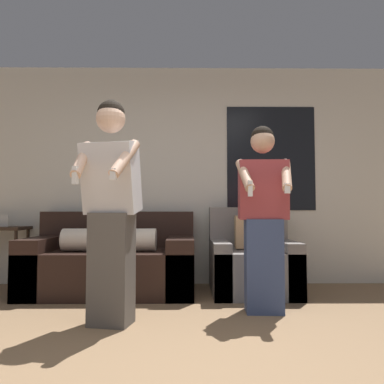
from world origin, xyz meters
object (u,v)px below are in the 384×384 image
person_left (111,208)px  couch (112,263)px  armchair (252,263)px  person_right (263,217)px  side_table (2,237)px

person_left → couch: bearing=100.7°
armchair → person_right: 0.96m
couch → person_right: (1.50, -0.84, 0.52)m
person_right → couch: bearing=150.9°
person_left → person_right: (1.27, 0.36, -0.07)m
armchair → person_left: person_left is taller
couch → armchair: bearing=-0.8°
armchair → side_table: armchair is taller
side_table → person_right: person_right is taller
person_left → person_right: person_left is taller
side_table → person_left: bearing=-42.8°
side_table → person_left: (1.57, -1.46, 0.32)m
side_table → person_right: 3.06m
side_table → couch: bearing=-10.9°
couch → side_table: couch is taller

